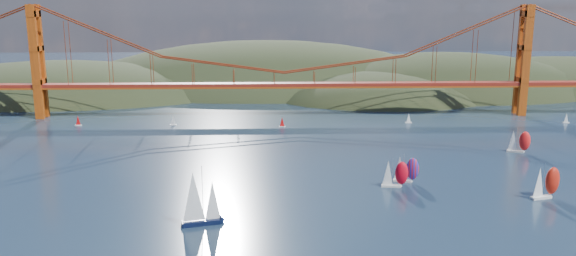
% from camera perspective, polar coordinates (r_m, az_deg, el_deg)
% --- Properties ---
extents(headlands, '(725.00, 225.00, 96.00)m').
position_cam_1_polar(headlands, '(385.17, 5.89, 2.21)').
color(headlands, black).
rests_on(headlands, ground).
extents(bridge, '(552.00, 12.00, 55.00)m').
position_cam_1_polar(bridge, '(278.37, -0.76, 7.76)').
color(bridge, maroon).
rests_on(bridge, ground).
extents(sloop_navy, '(10.40, 6.95, 15.45)m').
position_cam_1_polar(sloop_navy, '(142.30, -9.02, -7.12)').
color(sloop_navy, black).
rests_on(sloop_navy, ground).
extents(racer_0, '(8.05, 3.63, 9.12)m').
position_cam_1_polar(racer_0, '(173.15, 10.77, -4.56)').
color(racer_0, silver).
rests_on(racer_0, ground).
extents(racer_1, '(9.17, 5.41, 10.28)m').
position_cam_1_polar(racer_1, '(176.10, 24.69, -5.01)').
color(racer_1, white).
rests_on(racer_1, ground).
extents(racer_3, '(8.29, 5.10, 9.28)m').
position_cam_1_polar(racer_3, '(227.68, 22.37, -1.23)').
color(racer_3, silver).
rests_on(racer_3, ground).
extents(racer_rwb, '(8.02, 5.03, 8.97)m').
position_cam_1_polar(racer_rwb, '(178.95, 11.86, -4.08)').
color(racer_rwb, silver).
rests_on(racer_rwb, ground).
extents(distant_boat_2, '(3.00, 2.00, 4.70)m').
position_cam_1_polar(distant_boat_2, '(276.13, -20.55, 0.70)').
color(distant_boat_2, silver).
rests_on(distant_boat_2, ground).
extents(distant_boat_3, '(3.00, 2.00, 4.70)m').
position_cam_1_polar(distant_boat_3, '(264.84, -11.59, 0.77)').
color(distant_boat_3, silver).
rests_on(distant_boat_3, ground).
extents(distant_boat_4, '(3.00, 2.00, 4.70)m').
position_cam_1_polar(distant_boat_4, '(295.53, 26.43, 0.91)').
color(distant_boat_4, silver).
rests_on(distant_boat_4, ground).
extents(distant_boat_8, '(3.00, 2.00, 4.70)m').
position_cam_1_polar(distant_boat_8, '(270.82, 12.16, 0.99)').
color(distant_boat_8, silver).
rests_on(distant_boat_8, ground).
extents(distant_boat_9, '(3.00, 2.00, 4.70)m').
position_cam_1_polar(distant_boat_9, '(255.57, -0.60, 0.61)').
color(distant_boat_9, silver).
rests_on(distant_boat_9, ground).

